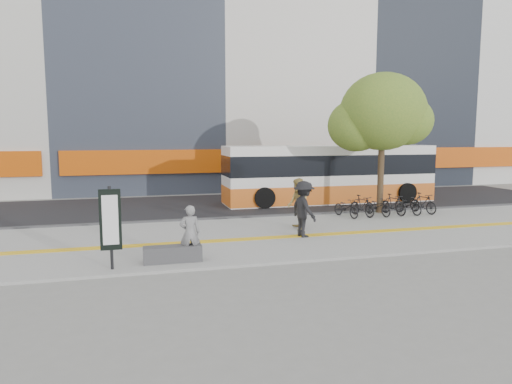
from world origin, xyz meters
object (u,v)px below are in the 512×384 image
object	(u,v)px
street_tree	(381,114)
pedestrian_dark	(304,209)
seated_woman	(190,233)
pedestrian_tan	(298,204)
signboard	(110,221)
bench	(173,254)
bus	(330,176)

from	to	relation	value
street_tree	pedestrian_dark	distance (m)	7.32
seated_woman	pedestrian_tan	size ratio (longest dim) A/B	0.82
pedestrian_tan	signboard	bearing A→B (deg)	-56.33
signboard	street_tree	distance (m)	13.40
bench	seated_woman	distance (m)	0.75
bus	pedestrian_tan	xyz separation A→B (m)	(-4.09, -6.35, -0.42)
bus	street_tree	bearing A→B (deg)	-78.16
pedestrian_tan	pedestrian_dark	xyz separation A→B (m)	(-0.24, -1.26, 0.01)
bench	seated_woman	size ratio (longest dim) A/B	1.02
signboard	pedestrian_dark	world-z (taller)	signboard
pedestrian_dark	signboard	bearing A→B (deg)	98.80
bench	street_tree	xyz separation A→B (m)	(9.78, 6.02, 4.21)
seated_woman	pedestrian_dark	xyz separation A→B (m)	(4.18, 2.07, 0.18)
pedestrian_dark	pedestrian_tan	bearing A→B (deg)	-23.07
street_tree	bus	size ratio (longest dim) A/B	0.57
pedestrian_tan	pedestrian_dark	size ratio (longest dim) A/B	0.99
bench	pedestrian_tan	distance (m)	5.99
bench	seated_woman	bearing A→B (deg)	3.35
street_tree	pedestrian_dark	size ratio (longest dim) A/B	3.26
seated_woman	street_tree	bearing A→B (deg)	-147.00
bus	pedestrian_dark	size ratio (longest dim) A/B	5.75
pedestrian_tan	pedestrian_dark	bearing A→B (deg)	-6.58
signboard	seated_woman	xyz separation A→B (m)	(2.09, 0.33, -0.50)
seated_woman	bench	bearing A→B (deg)	3.52
signboard	seated_woman	distance (m)	2.18
signboard	street_tree	bearing A→B (deg)	29.07
bus	pedestrian_tan	distance (m)	7.57
seated_woman	pedestrian_tan	xyz separation A→B (m)	(4.42, 3.32, 0.17)
seated_woman	pedestrian_tan	world-z (taller)	pedestrian_tan
bench	street_tree	distance (m)	12.23
street_tree	seated_woman	distance (m)	11.64
seated_woman	bus	bearing A→B (deg)	-131.20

